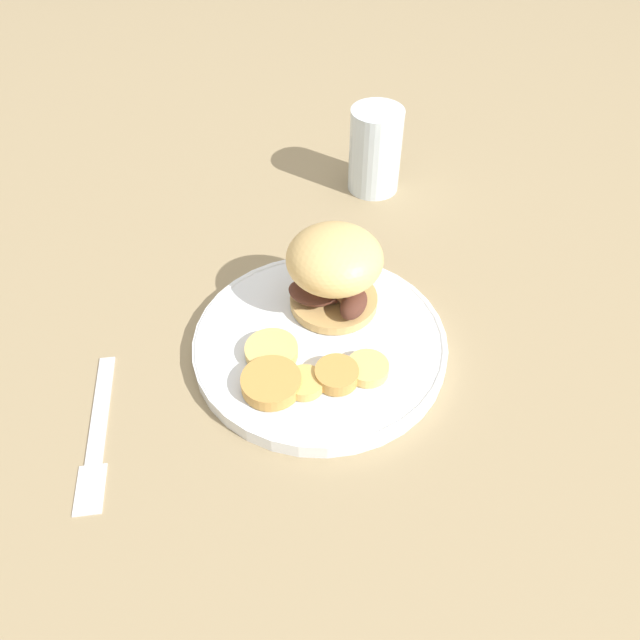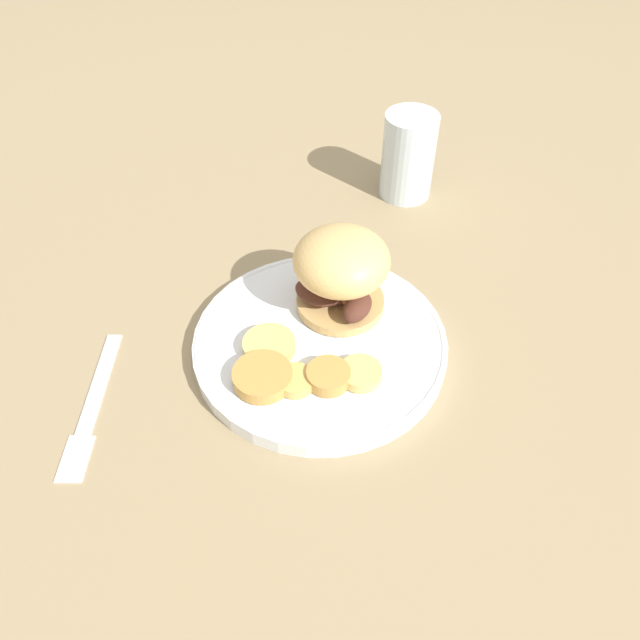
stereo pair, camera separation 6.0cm
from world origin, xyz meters
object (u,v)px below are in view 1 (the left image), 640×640
object	(u,v)px
dinner_plate	(320,343)
fork	(98,431)
sandwich	(334,270)
drinking_glass	(375,150)

from	to	relation	value
dinner_plate	fork	world-z (taller)	dinner_plate
dinner_plate	fork	bearing A→B (deg)	34.71
dinner_plate	sandwich	xyz separation A→B (m)	(-0.01, -0.05, 0.06)
fork	drinking_glass	world-z (taller)	drinking_glass
fork	dinner_plate	bearing A→B (deg)	-145.29
sandwich	drinking_glass	world-z (taller)	drinking_glass
fork	sandwich	bearing A→B (deg)	-137.21
fork	drinking_glass	xyz separation A→B (m)	(-0.21, -0.42, 0.05)
dinner_plate	sandwich	world-z (taller)	sandwich
sandwich	fork	bearing A→B (deg)	42.79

